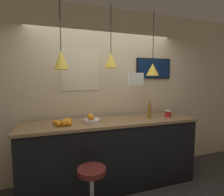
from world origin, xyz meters
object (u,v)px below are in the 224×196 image
object	(u,v)px
juice_bottle	(149,111)
spread_jar	(168,114)
mounted_tv	(154,68)
fruit_bowl	(91,119)
bar_stool	(92,186)

from	to	relation	value
juice_bottle	spread_jar	world-z (taller)	juice_bottle
spread_jar	mounted_tv	world-z (taller)	mounted_tv
fruit_bowl	juice_bottle	world-z (taller)	juice_bottle
juice_bottle	spread_jar	distance (m)	0.36
fruit_bowl	spread_jar	size ratio (longest dim) A/B	2.30
fruit_bowl	mounted_tv	bearing A→B (deg)	18.62
juice_bottle	mounted_tv	xyz separation A→B (m)	(0.32, 0.43, 0.72)
fruit_bowl	mounted_tv	world-z (taller)	mounted_tv
mounted_tv	fruit_bowl	bearing A→B (deg)	-161.38
bar_stool	mounted_tv	size ratio (longest dim) A/B	0.92
juice_bottle	mounted_tv	size ratio (longest dim) A/B	0.40
spread_jar	juice_bottle	bearing A→B (deg)	180.00
bar_stool	fruit_bowl	size ratio (longest dim) A/B	2.65
bar_stool	spread_jar	distance (m)	1.69
fruit_bowl	mounted_tv	xyz separation A→B (m)	(1.29, 0.44, 0.79)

